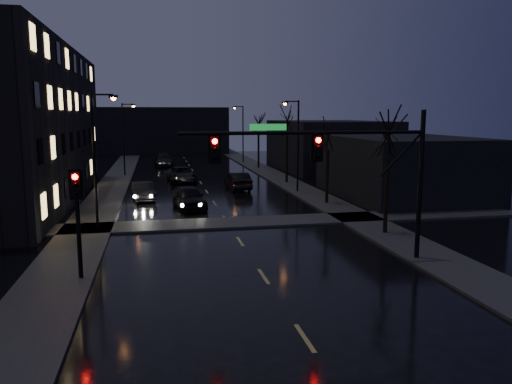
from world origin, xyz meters
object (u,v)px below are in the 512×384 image
oncoming_car_b (143,191)px  oncoming_car_d (164,160)px  oncoming_car_a (189,197)px  lead_car (238,181)px  oncoming_car_c (182,174)px

oncoming_car_b → oncoming_car_d: oncoming_car_d is taller
oncoming_car_a → oncoming_car_b: size_ratio=1.12×
oncoming_car_b → lead_car: (8.30, 4.15, 0.07)m
oncoming_car_a → lead_car: (4.96, 8.56, -0.04)m
oncoming_car_a → oncoming_car_b: (-3.34, 4.41, -0.12)m
lead_car → oncoming_car_b: bearing=22.8°
oncoming_car_a → oncoming_car_c: oncoming_car_a is taller
oncoming_car_d → lead_car: 23.22m
oncoming_car_a → oncoming_car_b: oncoming_car_a is taller
oncoming_car_b → oncoming_car_c: 10.97m
oncoming_car_c → lead_car: 7.83m
oncoming_car_b → lead_car: size_ratio=0.91×
oncoming_car_a → oncoming_car_c: 14.79m
oncoming_car_a → oncoming_car_c: (0.22, 14.79, -0.06)m
oncoming_car_c → oncoming_car_b: bearing=-113.7°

